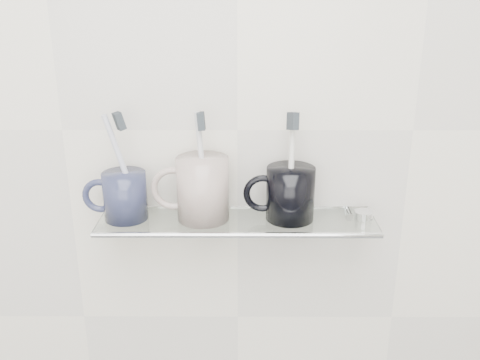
{
  "coord_description": "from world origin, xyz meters",
  "views": [
    {
      "loc": [
        0.01,
        0.16,
        1.5
      ],
      "look_at": [
        0.0,
        1.04,
        1.18
      ],
      "focal_mm": 40.0,
      "sensor_mm": 36.0,
      "label": 1
    }
  ],
  "objects_px": {
    "mug_center": "(203,189)",
    "mug_right": "(290,193)",
    "mug_left": "(125,196)",
    "shelf_glass": "(237,221)"
  },
  "relations": [
    {
      "from": "shelf_glass",
      "to": "mug_center",
      "type": "xyz_separation_m",
      "value": [
        -0.06,
        0.0,
        0.06
      ]
    },
    {
      "from": "shelf_glass",
      "to": "mug_left",
      "type": "bearing_deg",
      "value": 178.57
    },
    {
      "from": "mug_left",
      "to": "mug_center",
      "type": "bearing_deg",
      "value": 18.05
    },
    {
      "from": "mug_center",
      "to": "mug_right",
      "type": "distance_m",
      "value": 0.16
    },
    {
      "from": "mug_left",
      "to": "mug_right",
      "type": "xyz_separation_m",
      "value": [
        0.3,
        0.0,
        0.0
      ]
    },
    {
      "from": "mug_left",
      "to": "mug_center",
      "type": "xyz_separation_m",
      "value": [
        0.14,
        0.0,
        0.01
      ]
    },
    {
      "from": "mug_left",
      "to": "mug_right",
      "type": "distance_m",
      "value": 0.3
    },
    {
      "from": "mug_left",
      "to": "mug_right",
      "type": "bearing_deg",
      "value": 18.05
    },
    {
      "from": "mug_center",
      "to": "shelf_glass",
      "type": "bearing_deg",
      "value": 0.33
    },
    {
      "from": "shelf_glass",
      "to": "mug_center",
      "type": "bearing_deg",
      "value": 175.34
    }
  ]
}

